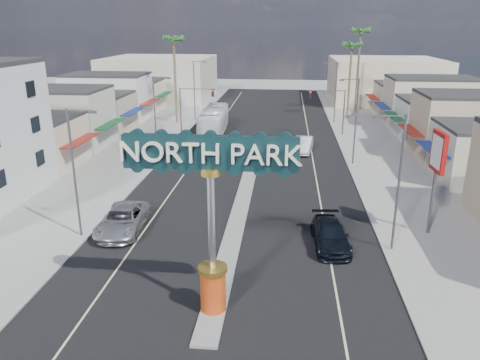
% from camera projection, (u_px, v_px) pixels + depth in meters
% --- Properties ---
extents(ground, '(160.00, 160.00, 0.00)m').
position_uv_depth(ground, '(253.00, 162.00, 50.64)').
color(ground, gray).
rests_on(ground, ground).
extents(road, '(20.00, 120.00, 0.01)m').
position_uv_depth(road, '(253.00, 162.00, 50.64)').
color(road, black).
rests_on(road, ground).
extents(median_island, '(1.30, 30.00, 0.16)m').
position_uv_depth(median_island, '(238.00, 219.00, 35.51)').
color(median_island, gray).
rests_on(median_island, ground).
extents(sidewalk_left, '(8.00, 120.00, 0.12)m').
position_uv_depth(sidewalk_left, '(128.00, 158.00, 51.94)').
color(sidewalk_left, gray).
rests_on(sidewalk_left, ground).
extents(sidewalk_right, '(8.00, 120.00, 0.12)m').
position_uv_depth(sidewalk_right, '(385.00, 165.00, 49.30)').
color(sidewalk_right, gray).
rests_on(sidewalk_right, ground).
extents(storefront_row_left, '(12.00, 42.00, 6.00)m').
position_uv_depth(storefront_row_left, '(86.00, 110.00, 64.23)').
color(storefront_row_left, beige).
rests_on(storefront_row_left, ground).
extents(storefront_row_right, '(12.00, 42.00, 6.00)m').
position_uv_depth(storefront_row_right, '(448.00, 116.00, 59.71)').
color(storefront_row_right, '#B7B29E').
rests_on(storefront_row_right, ground).
extents(backdrop_far_left, '(20.00, 20.00, 8.00)m').
position_uv_depth(backdrop_far_left, '(160.00, 78.00, 93.94)').
color(backdrop_far_left, '#B7B29E').
rests_on(backdrop_far_left, ground).
extents(backdrop_far_right, '(20.00, 20.00, 8.00)m').
position_uv_depth(backdrop_far_right, '(384.00, 80.00, 89.79)').
color(backdrop_far_right, beige).
rests_on(backdrop_far_right, ground).
extents(gateway_sign, '(8.20, 1.50, 9.15)m').
position_uv_depth(gateway_sign, '(211.00, 205.00, 22.32)').
color(gateway_sign, red).
rests_on(gateway_sign, median_island).
extents(traffic_signal_left, '(5.09, 0.45, 6.00)m').
position_uv_depth(traffic_signal_left, '(193.00, 101.00, 63.37)').
color(traffic_signal_left, '#47474C').
rests_on(traffic_signal_left, ground).
extents(traffic_signal_right, '(5.09, 0.45, 6.00)m').
position_uv_depth(traffic_signal_right, '(330.00, 103.00, 61.64)').
color(traffic_signal_right, '#47474C').
rests_on(traffic_signal_right, ground).
extents(streetlight_l_near, '(2.03, 0.22, 9.00)m').
position_uv_depth(streetlight_l_near, '(76.00, 167.00, 31.14)').
color(streetlight_l_near, '#47474C').
rests_on(streetlight_l_near, ground).
extents(streetlight_l_mid, '(2.03, 0.22, 9.00)m').
position_uv_depth(streetlight_l_mid, '(156.00, 114.00, 50.03)').
color(streetlight_l_mid, '#47474C').
rests_on(streetlight_l_mid, ground).
extents(streetlight_l_far, '(2.03, 0.22, 9.00)m').
position_uv_depth(streetlight_l_far, '(195.00, 87.00, 70.80)').
color(streetlight_l_far, '#47474C').
rests_on(streetlight_l_far, ground).
extents(streetlight_r_near, '(2.03, 0.22, 9.00)m').
position_uv_depth(streetlight_r_near, '(397.00, 177.00, 29.18)').
color(streetlight_r_near, '#47474C').
rests_on(streetlight_r_near, ground).
extents(streetlight_r_mid, '(2.03, 0.22, 9.00)m').
position_uv_depth(streetlight_r_mid, '(354.00, 117.00, 48.06)').
color(streetlight_r_mid, '#47474C').
rests_on(streetlight_r_mid, ground).
extents(streetlight_r_far, '(2.03, 0.22, 9.00)m').
position_uv_depth(streetlight_r_far, '(335.00, 89.00, 68.83)').
color(streetlight_r_far, '#47474C').
rests_on(streetlight_r_far, ground).
extents(palm_left_far, '(2.60, 2.60, 13.10)m').
position_uv_depth(palm_left_far, '(174.00, 44.00, 67.12)').
color(palm_left_far, brown).
rests_on(palm_left_far, ground).
extents(palm_right_mid, '(2.60, 2.60, 12.10)m').
position_uv_depth(palm_right_mid, '(352.00, 49.00, 70.62)').
color(palm_right_mid, brown).
rests_on(palm_right_mid, ground).
extents(palm_right_far, '(2.60, 2.60, 14.10)m').
position_uv_depth(palm_right_far, '(361.00, 36.00, 75.53)').
color(palm_right_far, brown).
rests_on(palm_right_far, ground).
extents(suv_left, '(3.23, 6.41, 1.74)m').
position_uv_depth(suv_left, '(123.00, 220.00, 33.38)').
color(suv_left, '#AFB0B4').
rests_on(suv_left, ground).
extents(suv_right, '(2.61, 5.64, 1.60)m').
position_uv_depth(suv_right, '(330.00, 235.00, 31.12)').
color(suv_right, black).
rests_on(suv_right, ground).
extents(car_parked_left, '(2.71, 5.31, 1.73)m').
position_uv_depth(car_parked_left, '(205.00, 149.00, 52.36)').
color(car_parked_left, slate).
rests_on(car_parked_left, ground).
extents(car_parked_right, '(2.60, 5.62, 1.79)m').
position_uv_depth(car_parked_right, '(303.00, 145.00, 54.15)').
color(car_parked_right, silver).
rests_on(car_parked_right, ground).
extents(city_bus, '(3.31, 12.48, 3.45)m').
position_uv_depth(city_bus, '(214.00, 120.00, 63.59)').
color(city_bus, white).
rests_on(city_bus, ground).
extents(bank_pylon_sign, '(0.41, 2.29, 7.28)m').
position_uv_depth(bank_pylon_sign, '(438.00, 158.00, 31.34)').
color(bank_pylon_sign, '#47474C').
rests_on(bank_pylon_sign, sidewalk_right).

